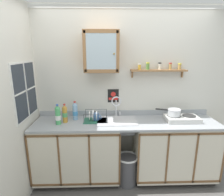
% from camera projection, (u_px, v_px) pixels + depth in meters
% --- Properties ---
extents(back_wall, '(3.27, 0.07, 2.56)m').
position_uv_depth(back_wall, '(124.00, 93.00, 2.85)').
color(back_wall, silver).
rests_on(back_wall, ground).
extents(side_wall_left, '(0.05, 3.48, 2.56)m').
position_uv_depth(side_wall_left, '(1.00, 115.00, 1.88)').
color(side_wall_left, silver).
rests_on(side_wall_left, ground).
extents(lower_cabinet_run, '(1.23, 0.58, 0.90)m').
position_uv_depth(lower_cabinet_run, '(78.00, 152.00, 2.73)').
color(lower_cabinet_run, black).
rests_on(lower_cabinet_run, ground).
extents(lower_cabinet_run_right, '(1.20, 0.58, 0.90)m').
position_uv_depth(lower_cabinet_run_right, '(174.00, 150.00, 2.78)').
color(lower_cabinet_run_right, black).
rests_on(lower_cabinet_run_right, ground).
extents(countertop, '(2.63, 0.61, 0.03)m').
position_uv_depth(countertop, '(126.00, 123.00, 2.64)').
color(countertop, '#9EA3A8').
rests_on(countertop, lower_cabinet_run).
extents(backsplash, '(2.63, 0.02, 0.08)m').
position_uv_depth(backsplash, '(124.00, 113.00, 2.90)').
color(backsplash, '#9EA3A8').
rests_on(backsplash, countertop).
extents(sink, '(0.57, 0.42, 0.48)m').
position_uv_depth(sink, '(117.00, 123.00, 2.68)').
color(sink, silver).
rests_on(sink, countertop).
extents(hot_plate_stove, '(0.47, 0.29, 0.07)m').
position_uv_depth(hot_plate_stove, '(182.00, 118.00, 2.66)').
color(hot_plate_stove, silver).
rests_on(hot_plate_stove, countertop).
extents(saucepan, '(0.35, 0.19, 0.10)m').
position_uv_depth(saucepan, '(174.00, 112.00, 2.66)').
color(saucepan, silver).
rests_on(saucepan, hot_plate_stove).
extents(bottle_juice_amber_0, '(0.07, 0.07, 0.27)m').
position_uv_depth(bottle_juice_amber_0, '(65.00, 114.00, 2.59)').
color(bottle_juice_amber_0, gold).
rests_on(bottle_juice_amber_0, countertop).
extents(bottle_water_blue_1, '(0.08, 0.08, 0.28)m').
position_uv_depth(bottle_water_blue_1, '(75.00, 111.00, 2.69)').
color(bottle_water_blue_1, '#8CB7E0').
rests_on(bottle_water_blue_1, countertop).
extents(bottle_soda_green_2, '(0.07, 0.07, 0.29)m').
position_uv_depth(bottle_soda_green_2, '(58.00, 115.00, 2.52)').
color(bottle_soda_green_2, '#4CB266').
rests_on(bottle_soda_green_2, countertop).
extents(dish_rack, '(0.34, 0.24, 0.17)m').
position_uv_depth(dish_rack, '(95.00, 119.00, 2.65)').
color(dish_rack, '#26664C').
rests_on(dish_rack, countertop).
extents(mug, '(0.13, 0.09, 0.11)m').
position_uv_depth(mug, '(96.00, 117.00, 2.66)').
color(mug, '#3F6699').
rests_on(mug, countertop).
extents(wall_cabinet, '(0.48, 0.33, 0.56)m').
position_uv_depth(wall_cabinet, '(101.00, 52.00, 2.52)').
color(wall_cabinet, '#996B42').
extents(spice_shelf, '(0.82, 0.14, 0.23)m').
position_uv_depth(spice_shelf, '(159.00, 69.00, 2.69)').
color(spice_shelf, '#996B42').
extents(warning_sign, '(0.17, 0.01, 0.20)m').
position_uv_depth(warning_sign, '(113.00, 96.00, 2.83)').
color(warning_sign, black).
extents(window, '(0.03, 0.66, 0.73)m').
position_uv_depth(window, '(25.00, 90.00, 2.37)').
color(window, '#262D38').
extents(trash_bin, '(0.31, 0.31, 0.45)m').
position_uv_depth(trash_bin, '(127.00, 169.00, 2.69)').
color(trash_bin, '#4C4C51').
rests_on(trash_bin, ground).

